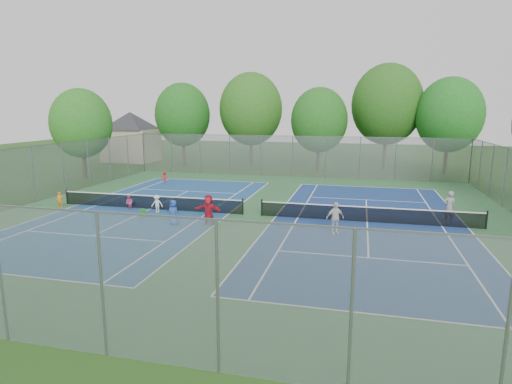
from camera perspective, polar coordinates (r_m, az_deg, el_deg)
ground at (r=26.88m, az=-0.51°, el=-3.12°), size 120.00×120.00×0.00m
court_pad at (r=26.87m, az=-0.51°, el=-3.10°), size 32.00×32.00×0.01m
court_left at (r=29.35m, az=-13.88°, el=-2.20°), size 10.97×23.77×0.01m
court_right at (r=26.10m, az=14.59°, el=-3.88°), size 10.97×23.77×0.01m
net_left at (r=29.25m, az=-13.92°, el=-1.36°), size 12.87×0.10×0.91m
net_right at (r=25.99m, az=14.64°, el=-2.94°), size 12.87×0.10×0.91m
fence_north at (r=42.00m, az=4.90°, el=4.73°), size 32.00×0.10×4.00m
fence_south at (r=12.16m, az=-19.87°, el=-11.69°), size 32.00×0.10×4.00m
fence_west at (r=34.09m, az=-27.59°, el=2.07°), size 0.10×32.00×4.00m
house at (r=56.93m, az=-16.38°, el=8.20°), size 11.03×11.03×7.30m
tree_nw at (r=51.49m, az=-9.76°, el=10.11°), size 6.40×6.40×9.58m
tree_nl at (r=49.83m, az=-0.69°, el=10.99°), size 7.20×7.20×10.69m
tree_nc at (r=46.48m, az=8.41°, el=9.45°), size 6.00×6.00×8.85m
tree_nr at (r=49.33m, az=17.08°, el=11.10°), size 7.60×7.60×11.42m
tree_ne at (r=48.03m, az=24.39°, el=9.34°), size 6.60×6.60×9.77m
tree_side_w at (r=43.50m, az=-22.28°, el=8.46°), size 5.60×5.60×8.47m
ball_crate at (r=30.87m, az=-16.12°, el=-1.44°), size 0.37×0.37×0.28m
ball_hopper at (r=27.21m, az=-14.84°, el=-2.74°), size 0.36×0.36×0.53m
student_a at (r=31.61m, az=-24.70°, el=-0.98°), size 0.45×0.35×1.09m
student_b at (r=29.30m, az=-16.52°, el=-1.38°), size 0.56×0.48×1.01m
student_c at (r=28.18m, az=-13.05°, el=-1.55°), size 0.79×0.53×1.15m
student_d at (r=25.75m, az=-11.05°, el=-2.63°), size 0.69×0.31×1.16m
student_e at (r=24.94m, az=-10.96°, el=-2.71°), size 0.83×0.69×1.46m
student_f at (r=24.49m, az=-6.35°, el=-2.42°), size 1.71×0.70×1.80m
child_far_baseline at (r=39.05m, az=-12.08°, el=1.90°), size 0.80×0.61×1.09m
instructor at (r=27.22m, az=24.36°, el=-1.85°), size 0.78×0.59×1.92m
teen_court_b at (r=23.12m, az=10.50°, el=-3.43°), size 1.09×0.88×1.73m
tennis_ball_0 at (r=27.83m, az=-15.51°, el=-2.96°), size 0.07×0.07×0.07m
tennis_ball_1 at (r=25.70m, az=-7.71°, el=-3.80°), size 0.07×0.07×0.07m
tennis_ball_2 at (r=29.64m, az=-21.46°, el=-2.49°), size 0.07×0.07×0.07m
tennis_ball_3 at (r=25.62m, az=-11.78°, el=-3.98°), size 0.07×0.07×0.07m
tennis_ball_4 at (r=27.68m, az=-20.66°, el=-3.35°), size 0.07×0.07×0.07m
tennis_ball_5 at (r=24.00m, az=-19.88°, el=-5.44°), size 0.07×0.07×0.07m
tennis_ball_6 at (r=27.53m, az=-18.73°, el=-3.30°), size 0.07×0.07×0.07m
tennis_ball_7 at (r=24.33m, az=-20.44°, el=-5.26°), size 0.07×0.07×0.07m
tennis_ball_8 at (r=26.30m, az=-29.01°, el=-4.77°), size 0.07×0.07×0.07m
tennis_ball_9 at (r=27.48m, az=-13.90°, el=-3.06°), size 0.07×0.07×0.07m
tennis_ball_10 at (r=23.95m, az=-18.11°, el=-5.36°), size 0.07×0.07×0.07m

